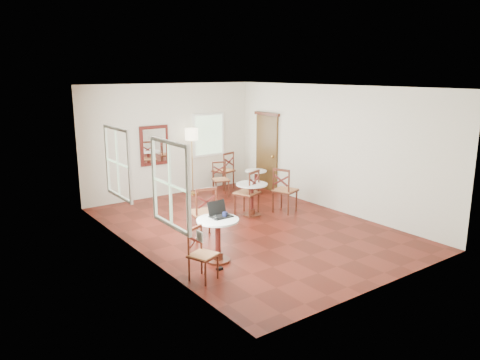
% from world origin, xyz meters
% --- Properties ---
extents(ground, '(7.00, 7.00, 0.00)m').
position_xyz_m(ground, '(0.00, 0.00, 0.00)').
color(ground, '#55170E').
rests_on(ground, ground).
extents(room_shell, '(5.02, 7.02, 3.01)m').
position_xyz_m(room_shell, '(-0.06, 0.27, 1.89)').
color(room_shell, silver).
rests_on(room_shell, ground).
extents(cafe_table_near, '(0.75, 0.75, 0.79)m').
position_xyz_m(cafe_table_near, '(-1.55, -1.17, 0.49)').
color(cafe_table_near, '#4C2013').
rests_on(cafe_table_near, ground).
extents(cafe_table_mid, '(0.73, 0.73, 0.77)m').
position_xyz_m(cafe_table_mid, '(0.58, 0.63, 0.48)').
color(cafe_table_mid, '#4C2013').
rests_on(cafe_table_mid, ground).
extents(cafe_table_back, '(0.61, 0.61, 0.64)m').
position_xyz_m(cafe_table_back, '(1.92, 2.20, 0.40)').
color(cafe_table_back, '#4C2013').
rests_on(cafe_table_back, ground).
extents(chair_near_a, '(0.60, 0.60, 1.09)m').
position_xyz_m(chair_near_a, '(-1.13, -0.01, 0.55)').
color(chair_near_a, '#4C2013').
rests_on(chair_near_a, ground).
extents(chair_near_b, '(0.52, 0.52, 0.87)m').
position_xyz_m(chair_near_b, '(-2.16, -1.63, 0.43)').
color(chair_near_b, '#4C2013').
rests_on(chair_near_b, ground).
extents(chair_mid_a, '(0.64, 0.64, 1.08)m').
position_xyz_m(chair_mid_a, '(0.54, 0.73, 0.54)').
color(chair_mid_a, '#4C2013').
rests_on(chair_mid_a, ground).
extents(chair_mid_b, '(0.65, 0.65, 1.09)m').
position_xyz_m(chair_mid_b, '(1.38, 0.39, 0.54)').
color(chair_mid_b, '#4C2013').
rests_on(chair_mid_b, ground).
extents(chair_back_a, '(0.60, 0.60, 1.08)m').
position_xyz_m(chair_back_a, '(1.49, 3.13, 0.54)').
color(chair_back_a, '#4C2013').
rests_on(chair_back_a, ground).
extents(chair_back_b, '(0.55, 0.55, 0.93)m').
position_xyz_m(chair_back_b, '(0.97, 2.54, 0.46)').
color(chair_back_b, '#4C2013').
rests_on(chair_back_b, ground).
extents(floor_lamp, '(0.35, 0.35, 1.82)m').
position_xyz_m(floor_lamp, '(0.46, 3.15, 1.54)').
color(floor_lamp, '#BF8C3F').
rests_on(floor_lamp, ground).
extents(laptop, '(0.38, 0.32, 0.26)m').
position_xyz_m(laptop, '(-1.43, -1.05, 0.86)').
color(laptop, black).
rests_on(laptop, cafe_table_near).
extents(mouse, '(0.12, 0.10, 0.04)m').
position_xyz_m(mouse, '(-1.49, -0.99, 0.81)').
color(mouse, black).
rests_on(mouse, cafe_table_near).
extents(navy_mug, '(0.12, 0.08, 0.10)m').
position_xyz_m(navy_mug, '(-1.38, -1.15, 0.84)').
color(navy_mug, '#101435').
rests_on(navy_mug, cafe_table_near).
extents(water_glass, '(0.05, 0.05, 0.09)m').
position_xyz_m(water_glass, '(-1.61, -1.19, 0.83)').
color(water_glass, white).
rests_on(water_glass, cafe_table_near).
extents(power_adapter, '(0.11, 0.07, 0.04)m').
position_xyz_m(power_adapter, '(-1.73, -1.49, 0.02)').
color(power_adapter, black).
rests_on(power_adapter, ground).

